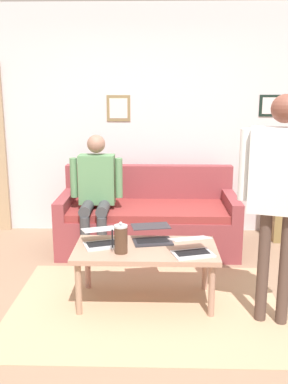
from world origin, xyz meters
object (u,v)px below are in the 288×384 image
Objects in this scene: couch at (148,221)px; person_seated at (96,189)px; person_standing at (280,182)px; laptop_center at (192,248)px; laptop_left at (152,236)px; french_press at (121,239)px; laptop_right at (101,239)px; coffee_table at (146,254)px.

person_seated reaches higher than couch.
laptop_center is at bearing -16.72° from person_standing.
laptop_left is 1.18m from person_standing.
person_standing is at bearing 163.28° from laptop_center.
person_seated reaches higher than laptop_left.
person_standing is at bearing 121.58° from couch.
laptop_right is at bearing -45.54° from french_press.
french_press reaches higher than laptop_right.
laptop_center is at bearing 162.19° from coffee_table.
laptop_left is (-0.05, 1.12, 0.22)m from couch.
person_standing is (-0.60, 0.18, 0.58)m from laptop_center.
laptop_center is 0.76m from laptop_right.
coffee_table is at bearing -17.81° from laptop_center.
laptop_left is 1.00× the size of laptop_center.
laptop_right is 0.27m from french_press.
french_press is 0.15× the size of person_standing.
couch is at bearing -87.34° from laptop_left.
person_seated reaches higher than laptop_right.
coffee_table is at bearing -17.13° from person_standing.
laptop_center is 0.22× the size of person_standing.
coffee_table is 1.23m from person_seated.
french_press is at bearing 49.14° from laptop_left.
laptop_right is at bearing 73.06° from couch.
person_standing is 2.07m from person_seated.
french_press is at bearing -8.84° from person_standing.
laptop_center is 0.30× the size of person_seated.
couch is at bearing -75.24° from laptop_center.
laptop_right is at bearing 13.04° from laptop_left.
person_standing reaches higher than french_press.
french_press is at bearing 0.04° from laptop_center.
french_press is 1.24m from person_seated.
french_press reaches higher than laptop_center.
laptop_center is 1.47× the size of french_press.
french_press is (0.24, 0.28, 0.07)m from laptop_left.
coffee_table is 4.54× the size of french_press.
laptop_left is at bearing -26.65° from person_standing.
person_standing is 1.34× the size of person_seated.
person_standing is (-0.97, 0.30, 0.67)m from coffee_table.
french_press is (-0.18, 0.18, 0.07)m from laptop_right.
person_seated is (0.91, -1.18, 0.21)m from laptop_center.
laptop_center is at bearing 138.48° from laptop_left.
laptop_center is (-0.37, 0.12, 0.09)m from coffee_table.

